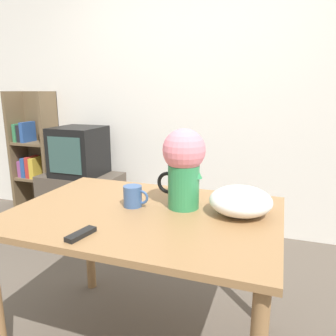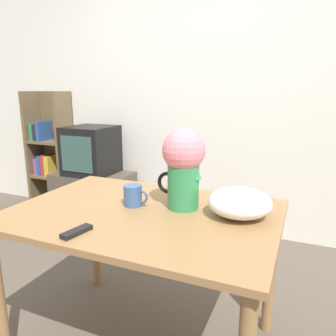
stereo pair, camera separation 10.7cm
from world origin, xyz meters
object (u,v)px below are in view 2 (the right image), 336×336
at_px(white_bowl, 240,203).
at_px(tv_set, 91,150).
at_px(coffee_mug, 133,196).
at_px(flower_vase, 183,163).

relative_size(white_bowl, tv_set, 0.63).
relative_size(coffee_mug, tv_set, 0.28).
distance_m(white_bowl, tv_set, 2.08).
height_order(flower_vase, tv_set, flower_vase).
height_order(coffee_mug, tv_set, tv_set).
distance_m(coffee_mug, tv_set, 1.72).
relative_size(flower_vase, tv_set, 0.85).
height_order(white_bowl, tv_set, tv_set).
xyz_separation_m(flower_vase, tv_set, (-1.42, 1.18, -0.24)).
bearing_deg(tv_set, white_bowl, -34.75).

